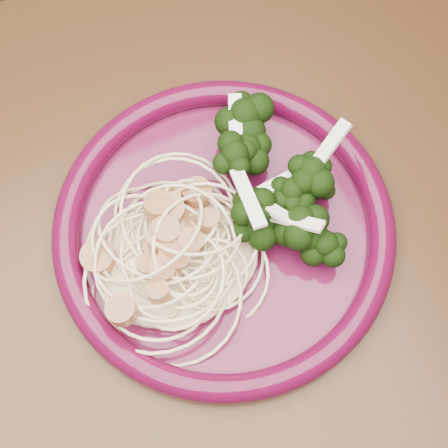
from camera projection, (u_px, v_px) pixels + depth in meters
name	position (u px, v px, depth m)	size (l,w,h in m)	color
dining_table	(222.00, 334.00, 0.62)	(1.20, 0.80, 0.75)	#472814
dinner_plate	(224.00, 228.00, 0.55)	(0.36, 0.36, 0.03)	#530F2D
spaghetti_pile	(177.00, 256.00, 0.53)	(0.14, 0.12, 0.03)	#FBE7B5
scallop_cluster	(173.00, 240.00, 0.49)	(0.14, 0.14, 0.05)	#B77D4F
broccoli_pile	(280.00, 178.00, 0.54)	(0.10, 0.16, 0.06)	black
onion_garnish	(284.00, 160.00, 0.51)	(0.07, 0.10, 0.06)	white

